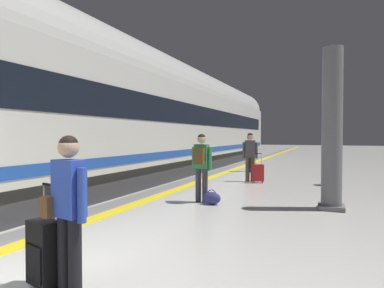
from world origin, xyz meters
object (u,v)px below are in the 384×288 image
at_px(passenger_near, 201,162).
at_px(waste_bin, 334,172).
at_px(duffel_bag_near, 212,198).
at_px(traveller_foreground, 68,203).
at_px(suitcase_mid, 258,173).
at_px(duffel_bag_far, 255,169).
at_px(passenger_far, 249,150).
at_px(platform_pillar, 332,132).
at_px(high_speed_train, 133,112).
at_px(passenger_mid, 250,153).
at_px(rolling_suitcase_foreground, 44,252).

bearing_deg(passenger_near, waste_bin, 54.55).
bearing_deg(duffel_bag_near, passenger_near, 156.34).
distance_m(traveller_foreground, suitcase_mid, 8.93).
bearing_deg(duffel_bag_far, passenger_far, 138.78).
height_order(passenger_far, waste_bin, passenger_far).
relative_size(passenger_near, duffel_bag_near, 3.84).
bearing_deg(traveller_foreground, passenger_far, 94.23).
distance_m(traveller_foreground, platform_pillar, 5.98).
relative_size(traveller_foreground, duffel_bag_far, 3.74).
bearing_deg(duffel_bag_near, traveller_foreground, -88.66).
xyz_separation_m(passenger_near, duffel_bag_far, (-0.17, 7.19, -0.85)).
xyz_separation_m(high_speed_train, platform_pillar, (6.56, -2.18, -0.78)).
distance_m(passenger_far, platform_pillar, 7.91).
xyz_separation_m(duffel_bag_near, waste_bin, (2.75, 4.45, 0.30)).
bearing_deg(passenger_mid, duffel_bag_near, -89.66).
distance_m(duffel_bag_near, platform_pillar, 3.11).
distance_m(traveller_foreground, duffel_bag_far, 12.21).
xyz_separation_m(high_speed_train, passenger_far, (3.12, 4.90, -1.51)).
relative_size(traveller_foreground, passenger_mid, 0.94).
bearing_deg(traveller_foreground, passenger_near, 94.98).
bearing_deg(platform_pillar, passenger_mid, 125.34).
bearing_deg(traveller_foreground, duffel_bag_near, 91.34).
relative_size(high_speed_train, passenger_mid, 19.87).
height_order(rolling_suitcase_foreground, waste_bin, rolling_suitcase_foreground).
xyz_separation_m(high_speed_train, waste_bin, (6.67, 1.75, -2.05)).
relative_size(passenger_near, passenger_far, 0.99).
xyz_separation_m(traveller_foreground, rolling_suitcase_foreground, (-0.34, 0.00, -0.55)).
bearing_deg(duffel_bag_near, platform_pillar, 11.31).
xyz_separation_m(passenger_near, waste_bin, (3.07, 4.31, -0.54)).
relative_size(high_speed_train, duffel_bag_far, 78.81).
bearing_deg(platform_pillar, suitcase_mid, 123.50).
bearing_deg(duffel_bag_far, passenger_near, -88.67).
bearing_deg(passenger_mid, rolling_suitcase_foreground, -91.23).
distance_m(traveller_foreground, waste_bin, 9.67).
distance_m(high_speed_train, passenger_near, 4.67).
bearing_deg(passenger_near, passenger_far, 93.73).
bearing_deg(high_speed_train, passenger_far, 57.57).
height_order(high_speed_train, passenger_far, high_speed_train).
bearing_deg(high_speed_train, waste_bin, 14.69).
xyz_separation_m(suitcase_mid, passenger_far, (-1.10, 3.54, 0.64)).
bearing_deg(waste_bin, suitcase_mid, -171.10).
bearing_deg(passenger_near, passenger_mid, 85.92).
distance_m(passenger_near, waste_bin, 5.32).
bearing_deg(passenger_near, platform_pillar, 7.45).
height_order(high_speed_train, duffel_bag_near, high_speed_train).
distance_m(suitcase_mid, waste_bin, 2.49).
relative_size(suitcase_mid, passenger_far, 0.61).
bearing_deg(passenger_far, traveller_foreground, -85.77).
bearing_deg(waste_bin, passenger_mid, -176.47).
height_order(suitcase_mid, waste_bin, suitcase_mid).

